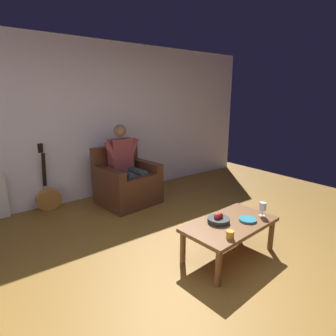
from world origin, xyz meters
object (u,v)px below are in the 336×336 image
at_px(wine_glass_near, 263,207).
at_px(fruit_bowl, 219,219).
at_px(armchair, 127,183).
at_px(person_seated, 126,162).
at_px(candle_jar, 230,235).
at_px(guitar, 48,196).
at_px(coffee_table, 230,227).
at_px(decorative_dish, 248,220).

height_order(wine_glass_near, fruit_bowl, wine_glass_near).
distance_m(armchair, person_seated, 0.35).
xyz_separation_m(armchair, candle_jar, (0.13, 2.28, 0.11)).
bearing_deg(fruit_bowl, guitar, -64.45).
height_order(armchair, coffee_table, armchair).
relative_size(person_seated, decorative_dish, 6.78).
bearing_deg(decorative_dish, fruit_bowl, -29.83).
distance_m(person_seated, guitar, 1.28).
relative_size(wine_glass_near, candle_jar, 2.17).
relative_size(wine_glass_near, decorative_dish, 0.87).
distance_m(person_seated, wine_glass_near, 2.23).
bearing_deg(fruit_bowl, person_seated, -89.04).
xyz_separation_m(guitar, decorative_dish, (-1.43, 2.56, 0.19)).
relative_size(armchair, candle_jar, 12.59).
height_order(guitar, candle_jar, guitar).
bearing_deg(coffee_table, decorative_dish, 155.72).
bearing_deg(candle_jar, coffee_table, -139.43).
xyz_separation_m(coffee_table, candle_jar, (0.26, 0.22, 0.09)).
xyz_separation_m(person_seated, fruit_bowl, (-0.03, 1.98, -0.25)).
xyz_separation_m(person_seated, guitar, (1.11, -0.42, -0.46)).
bearing_deg(person_seated, wine_glass_near, 96.72).
xyz_separation_m(armchair, guitar, (1.11, -0.42, -0.10)).
height_order(armchair, wine_glass_near, armchair).
bearing_deg(coffee_table, person_seated, -86.40).
bearing_deg(decorative_dish, wine_glass_near, 175.26).
relative_size(coffee_table, fruit_bowl, 4.60).
xyz_separation_m(guitar, wine_glass_near, (-1.66, 2.58, 0.28)).
bearing_deg(person_seated, decorative_dish, 91.01).
height_order(wine_glass_near, candle_jar, wine_glass_near).
bearing_deg(candle_jar, decorative_dish, -162.85).
distance_m(wine_glass_near, candle_jar, 0.68).
relative_size(guitar, candle_jar, 13.67).
height_order(armchair, decorative_dish, armchair).
height_order(coffee_table, candle_jar, candle_jar).
height_order(person_seated, candle_jar, person_seated).
distance_m(fruit_bowl, candle_jar, 0.34).
distance_m(coffee_table, wine_glass_near, 0.45).
bearing_deg(armchair, coffee_table, 86.26).
distance_m(armchair, fruit_bowl, 1.99).
distance_m(person_seated, coffee_table, 2.09).
bearing_deg(wine_glass_near, person_seated, -75.94).
bearing_deg(fruit_bowl, coffee_table, 141.04).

